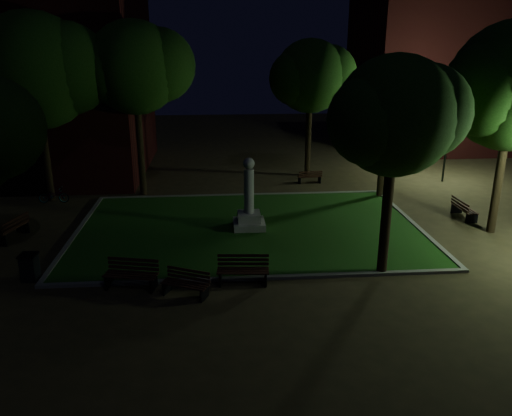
{
  "coord_description": "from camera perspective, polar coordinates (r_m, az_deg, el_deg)",
  "views": [
    {
      "loc": [
        -1.39,
        -19.05,
        8.0
      ],
      "look_at": [
        0.23,
        1.0,
        1.32
      ],
      "focal_mm": 35.0,
      "sensor_mm": 36.0,
      "label": 1
    }
  ],
  "objects": [
    {
      "name": "lawn_kerb",
      "position": [
        22.54,
        -0.79,
        -2.26
      ],
      "size": [
        15.4,
        10.4,
        0.12
      ],
      "color": "slate",
      "rests_on": "ground"
    },
    {
      "name": "lamppost_nw",
      "position": [
        30.22,
        -23.99,
        7.32
      ],
      "size": [
        1.18,
        0.28,
        4.31
      ],
      "color": "black",
      "rests_on": "ground"
    },
    {
      "name": "building_far",
      "position": [
        43.65,
        22.49,
        14.41
      ],
      "size": [
        16.0,
        10.0,
        12.0
      ],
      "primitive_type": "cube",
      "color": "#451210",
      "rests_on": "ground"
    },
    {
      "name": "bench_right_side",
      "position": [
        25.8,
        22.6,
        -0.15
      ],
      "size": [
        0.61,
        1.68,
        0.92
      ],
      "rotation": [
        0.0,
        0.0,
        1.59
      ],
      "color": "black",
      "rests_on": "ground"
    },
    {
      "name": "lawn",
      "position": [
        22.55,
        -0.79,
        -2.3
      ],
      "size": [
        15.0,
        10.0,
        0.08
      ],
      "primitive_type": "cube",
      "color": "#1E5014",
      "rests_on": "ground"
    },
    {
      "name": "bench_far_side",
      "position": [
        30.0,
        6.17,
        3.51
      ],
      "size": [
        1.45,
        0.59,
        0.78
      ],
      "rotation": [
        0.0,
        0.0,
        3.21
      ],
      "color": "black",
      "rests_on": "ground"
    },
    {
      "name": "tree_nw",
      "position": [
        27.63,
        -23.7,
        14.15
      ],
      "size": [
        7.05,
        5.76,
        9.56
      ],
      "color": "black",
      "rests_on": "ground"
    },
    {
      "name": "bicycle",
      "position": [
        28.19,
        -22.13,
        1.35
      ],
      "size": [
        1.56,
        0.55,
        0.82
      ],
      "primitive_type": "imported",
      "rotation": [
        0.0,
        0.0,
        1.57
      ],
      "color": "black",
      "rests_on": "ground"
    },
    {
      "name": "bench_near_right",
      "position": [
        17.49,
        -1.49,
        -7.16
      ],
      "size": [
        1.84,
        0.78,
        0.99
      ],
      "rotation": [
        0.0,
        0.0,
        -0.08
      ],
      "color": "black",
      "rests_on": "ground"
    },
    {
      "name": "lamppost_ne",
      "position": [
        31.74,
        21.13,
        8.3
      ],
      "size": [
        1.18,
        0.28,
        4.46
      ],
      "color": "black",
      "rests_on": "ground"
    },
    {
      "name": "tree_ne",
      "position": [
        27.12,
        14.91,
        11.29
      ],
      "size": [
        4.68,
        3.82,
        6.86
      ],
      "color": "black",
      "rests_on": "ground"
    },
    {
      "name": "tree_north_wl",
      "position": [
        27.25,
        -13.49,
        15.32
      ],
      "size": [
        5.88,
        4.8,
        9.19
      ],
      "color": "black",
      "rests_on": "ground"
    },
    {
      "name": "tree_north_er",
      "position": [
        30.96,
        6.42,
        14.73
      ],
      "size": [
        5.36,
        4.37,
        8.29
      ],
      "color": "black",
      "rests_on": "ground"
    },
    {
      "name": "bench_near_left",
      "position": [
        16.86,
        -7.99,
        -8.59
      ],
      "size": [
        1.66,
        1.16,
        0.87
      ],
      "rotation": [
        0.0,
        0.0,
        -0.43
      ],
      "color": "black",
      "rests_on": "ground"
    },
    {
      "name": "monument",
      "position": [
        22.24,
        -0.8,
        -0.1
      ],
      "size": [
        1.4,
        1.4,
        3.2
      ],
      "color": "#ABA79C",
      "rests_on": "lawn"
    },
    {
      "name": "bench_west_near",
      "position": [
        17.68,
        -14.04,
        -7.44
      ],
      "size": [
        1.91,
        1.02,
        1.0
      ],
      "rotation": [
        0.0,
        0.0,
        -0.23
      ],
      "color": "black",
      "rests_on": "ground"
    },
    {
      "name": "ground",
      "position": [
        20.71,
        -0.42,
        -4.36
      ],
      "size": [
        80.0,
        80.0,
        0.0
      ],
      "primitive_type": "plane",
      "color": "#40351F"
    },
    {
      "name": "trash_bin",
      "position": [
        19.37,
        -24.44,
        -6.16
      ],
      "size": [
        0.62,
        0.62,
        0.99
      ],
      "color": "black",
      "rests_on": "ground"
    },
    {
      "name": "tree_se",
      "position": [
        17.36,
        15.89,
        10.05
      ],
      "size": [
        4.97,
        4.06,
        7.73
      ],
      "color": "black",
      "rests_on": "ground"
    },
    {
      "name": "bench_left_side",
      "position": [
        23.64,
        -26.1,
        -2.17
      ],
      "size": [
        1.06,
        1.9,
        0.99
      ],
      "rotation": [
        0.0,
        0.0,
        -1.83
      ],
      "color": "black",
      "rests_on": "ground"
    }
  ]
}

